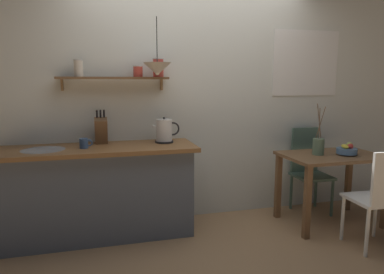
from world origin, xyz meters
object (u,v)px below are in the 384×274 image
dining_chair_far (308,167)px  fruit_bowl (347,150)px  twig_vase (318,146)px  knife_block (101,130)px  electric_kettle (164,131)px  coffee_mug_by_sink (84,143)px  dining_table (331,166)px  pendant_lamp (157,69)px  dining_chair_near (380,195)px

dining_chair_far → fruit_bowl: 0.55m
fruit_bowl → twig_vase: size_ratio=0.39×
knife_block → electric_kettle: bearing=-8.1°
dining_chair_far → electric_kettle: size_ratio=3.50×
knife_block → fruit_bowl: bearing=-11.5°
electric_kettle → coffee_mug_by_sink: electric_kettle is taller
dining_chair_far → coffee_mug_by_sink: size_ratio=8.17×
electric_kettle → coffee_mug_by_sink: size_ratio=2.33×
dining_table → fruit_bowl: (0.13, -0.06, 0.18)m
dining_table → pendant_lamp: 2.05m
dining_table → dining_chair_far: size_ratio=1.05×
dining_table → pendant_lamp: pendant_lamp is taller
electric_kettle → knife_block: knife_block is taller
electric_kettle → pendant_lamp: (-0.08, -0.09, 0.61)m
dining_table → twig_vase: (-0.15, 0.02, 0.22)m
dining_chair_near → pendant_lamp: (-1.80, 0.90, 1.10)m
dining_chair_far → knife_block: 2.35m
twig_vase → pendant_lamp: (-1.62, 0.23, 0.77)m
dining_table → twig_vase: twig_vase is taller
pendant_lamp → coffee_mug_by_sink: bearing=-178.0°
twig_vase → coffee_mug_by_sink: size_ratio=4.49×
fruit_bowl → knife_block: bearing=168.5°
dining_chair_near → fruit_bowl: bearing=80.0°
dining_chair_far → knife_block: knife_block is taller
dining_table → twig_vase: size_ratio=1.90×
fruit_bowl → pendant_lamp: bearing=170.5°
dining_table → dining_chair_near: size_ratio=1.10×
dining_table → knife_block: bearing=169.3°
dining_chair_near → coffee_mug_by_sink: coffee_mug_by_sink is taller
dining_table → dining_chair_near: 0.66m
knife_block → twig_vase: bearing=-10.8°
dining_table → electric_kettle: bearing=168.4°
twig_vase → dining_chair_near: bearing=-75.1°
dining_table → electric_kettle: 1.78m
fruit_bowl → pendant_lamp: (-1.90, 0.32, 0.81)m
dining_chair_far → pendant_lamp: bearing=-175.6°
fruit_bowl → electric_kettle: size_ratio=0.74×
twig_vase → coffee_mug_by_sink: twig_vase is taller
dining_table → coffee_mug_by_sink: bearing=174.6°
dining_chair_near → knife_block: (-2.33, 1.08, 0.51)m
dining_table → electric_kettle: electric_kettle is taller
dining_chair_near → knife_block: knife_block is taller
fruit_bowl → electric_kettle: electric_kettle is taller
twig_vase → electric_kettle: bearing=168.1°
knife_block → pendant_lamp: (0.53, -0.18, 0.59)m
dining_table → fruit_bowl: 0.23m
dining_table → electric_kettle: (-1.70, 0.35, 0.38)m
fruit_bowl → knife_block: size_ratio=0.61×
dining_chair_near → coffee_mug_by_sink: bearing=160.5°
dining_chair_far → twig_vase: size_ratio=1.82×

